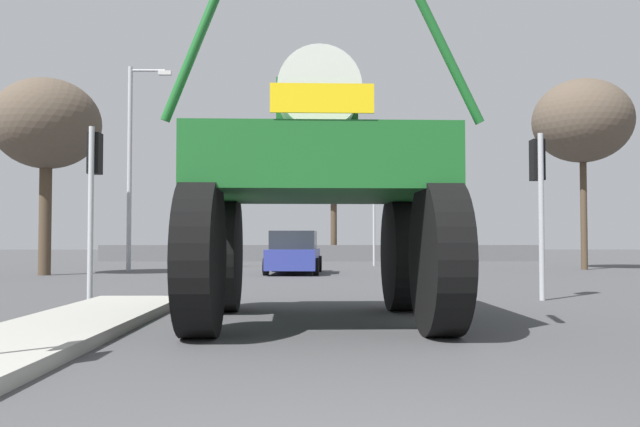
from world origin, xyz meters
The scene contains 12 objects.
ground_plane centered at (0.00, 18.00, 0.00)m, with size 120.00×120.00×0.00m, color #424244.
median_island centered at (-3.63, 5.82, 0.07)m, with size 1.60×8.14×0.15m, color #9E9B93.
oversize_sprayer centered at (-0.33, 6.93, 1.98)m, with size 4.04×5.20×4.48m.
sedan_ahead centered at (-1.07, 21.29, 0.71)m, with size 2.04×4.18×1.52m.
traffic_signal_near_left centered at (-4.83, 10.66, 2.54)m, with size 0.24×0.54×3.49m.
traffic_signal_near_right centered at (4.21, 10.66, 2.45)m, with size 0.24×0.54×3.37m.
traffic_signal_far_left centered at (2.41, 28.42, 2.86)m, with size 0.24×0.55×3.92m.
streetlight_far_left centered at (-7.44, 23.57, 4.43)m, with size 1.70×0.24×8.00m.
bare_tree_left centered at (-9.53, 20.26, 5.14)m, with size 3.65×3.65×6.74m.
bare_tree_right centered at (10.53, 24.31, 6.00)m, with size 3.97×3.97×7.71m.
bare_tree_far_center centered at (0.79, 35.91, 4.34)m, with size 2.42×2.42×5.46m.
roadside_barrier centered at (0.00, 35.15, 0.45)m, with size 24.64×0.24×0.90m, color #59595B.
Camera 1 is at (-0.38, -3.28, 1.23)m, focal length 38.65 mm.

